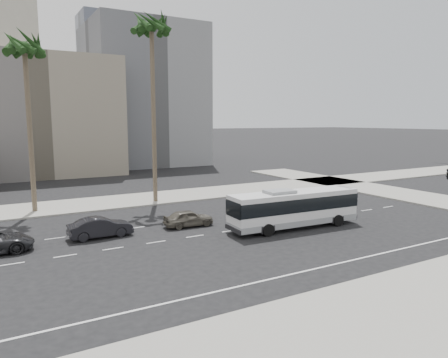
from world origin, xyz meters
TOP-DOWN VIEW (x-y plane):
  - ground at (0.00, 0.00)m, footprint 700.00×700.00m
  - sidewalk_north at (0.00, 15.50)m, footprint 120.00×7.00m
  - sidewalk_south at (0.00, -15.50)m, footprint 120.00×7.00m
  - cross_block_east at (22.00, 0.00)m, footprint 7.00×60.00m
  - midrise_beige_west at (-12.00, 45.00)m, footprint 24.00×18.00m
  - midrise_gray_center at (8.00, 52.00)m, footprint 20.00×20.00m
  - civic_tower at (-2.00, 250.00)m, footprint 42.00×42.00m
  - highrise_right at (45.00, 230.00)m, footprint 26.00×26.00m
  - highrise_far at (70.00, 260.00)m, footprint 22.00×22.00m
  - city_bus at (1.89, -1.64)m, footprint 10.99×3.00m
  - car_a at (-5.17, 2.89)m, footprint 1.81×4.06m
  - car_b at (-12.05, 3.18)m, footprint 1.64×4.54m
  - palm_near at (-4.01, 13.52)m, footprint 5.62×5.62m
  - palm_mid at (-15.36, 14.53)m, footprint 5.19×5.19m

SIDE VIEW (x-z plane):
  - ground at x=0.00m, z-range 0.00..0.00m
  - sidewalk_north at x=0.00m, z-range 0.00..0.15m
  - sidewalk_south at x=0.00m, z-range 0.00..0.15m
  - cross_block_east at x=22.00m, z-range 0.00..0.15m
  - car_a at x=-5.17m, z-range 0.00..1.36m
  - car_b at x=-12.05m, z-range 0.00..1.49m
  - city_bus at x=1.89m, z-range 0.08..3.20m
  - midrise_beige_west at x=-12.00m, z-range 0.00..18.00m
  - midrise_gray_center at x=8.00m, z-range 0.00..26.00m
  - palm_mid at x=-15.36m, z-range 6.40..22.43m
  - palm_near at x=-4.01m, z-range 7.67..26.58m
  - highrise_far at x=70.00m, z-range 0.00..60.00m
  - highrise_right at x=45.00m, z-range 0.00..70.00m
  - civic_tower at x=-2.00m, z-range -25.67..103.33m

